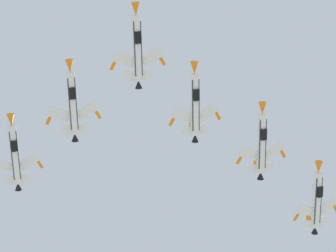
% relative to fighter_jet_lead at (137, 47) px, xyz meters
% --- Properties ---
extents(fighter_jet_lead, '(9.91, 15.56, 4.72)m').
position_rel_fighter_jet_lead_xyz_m(fighter_jet_lead, '(0.00, 0.00, 0.00)').
color(fighter_jet_lead, white).
extents(fighter_jet_left_wing, '(9.89, 15.56, 4.75)m').
position_rel_fighter_jet_lead_xyz_m(fighter_jet_left_wing, '(13.49, 7.58, 1.52)').
color(fighter_jet_left_wing, white).
extents(fighter_jet_right_wing, '(9.88, 15.56, 4.77)m').
position_rel_fighter_jet_lead_xyz_m(fighter_jet_right_wing, '(-8.70, 13.45, -0.35)').
color(fighter_jet_right_wing, white).
extents(fighter_jet_left_outer, '(9.91, 15.56, 4.72)m').
position_rel_fighter_jet_lead_xyz_m(fighter_jet_left_outer, '(28.29, 11.37, 1.66)').
color(fighter_jet_left_outer, white).
extents(fighter_jet_right_outer, '(9.79, 15.56, 4.89)m').
position_rel_fighter_jet_lead_xyz_m(fighter_jet_right_outer, '(-17.02, 27.59, 1.54)').
color(fighter_jet_right_outer, white).
extents(fighter_jet_trail_slot, '(9.68, 15.56, 5.00)m').
position_rel_fighter_jet_lead_xyz_m(fighter_jet_trail_slot, '(43.07, 19.66, 1.95)').
color(fighter_jet_trail_slot, white).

